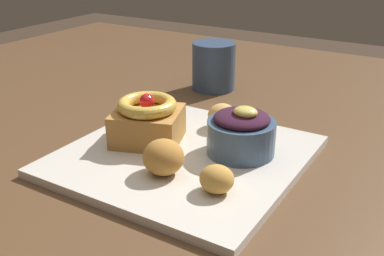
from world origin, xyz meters
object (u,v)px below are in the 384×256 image
at_px(berry_ramekin, 241,132).
at_px(fritter_middle, 163,157).
at_px(front_plate, 184,156).
at_px(cake_slice, 148,120).
at_px(coffee_mug, 214,66).
at_px(fritter_back, 222,116).
at_px(fritter_front, 217,179).

distance_m(berry_ramekin, fritter_middle, 0.12).
distance_m(front_plate, fritter_middle, 0.07).
height_order(cake_slice, coffee_mug, coffee_mug).
relative_size(front_plate, fritter_back, 6.89).
bearing_deg(fritter_front, coffee_mug, 119.52).
distance_m(fritter_front, fritter_middle, 0.08).
distance_m(cake_slice, fritter_back, 0.12).
bearing_deg(fritter_middle, fritter_front, -2.95).
relative_size(front_plate, cake_slice, 2.66).
bearing_deg(fritter_back, front_plate, -92.63).
relative_size(cake_slice, fritter_front, 2.82).
xyz_separation_m(fritter_back, coffee_mug, (-0.12, 0.19, 0.01)).
xyz_separation_m(fritter_middle, coffee_mug, (-0.12, 0.35, 0.01)).
bearing_deg(fritter_back, cake_slice, -124.83).
relative_size(fritter_front, coffee_mug, 0.44).
height_order(cake_slice, berry_ramekin, cake_slice).
xyz_separation_m(cake_slice, fritter_back, (0.07, 0.10, -0.01)).
bearing_deg(fritter_middle, berry_ramekin, 60.97).
bearing_deg(berry_ramekin, cake_slice, -165.03).
bearing_deg(fritter_back, coffee_mug, 122.36).
bearing_deg(front_plate, fritter_front, -37.83).
height_order(berry_ramekin, fritter_back, berry_ramekin).
bearing_deg(coffee_mug, cake_slice, -79.64).
height_order(front_plate, fritter_front, fritter_front).
bearing_deg(coffee_mug, berry_ramekin, -54.23).
height_order(fritter_middle, fritter_back, fritter_middle).
relative_size(berry_ramekin, fritter_middle, 1.78).
bearing_deg(fritter_middle, fritter_back, 91.88).
xyz_separation_m(front_plate, fritter_back, (0.00, 0.10, 0.03)).
xyz_separation_m(front_plate, berry_ramekin, (0.07, 0.04, 0.04)).
xyz_separation_m(fritter_front, fritter_back, (-0.08, 0.17, 0.00)).
bearing_deg(front_plate, berry_ramekin, 29.70).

